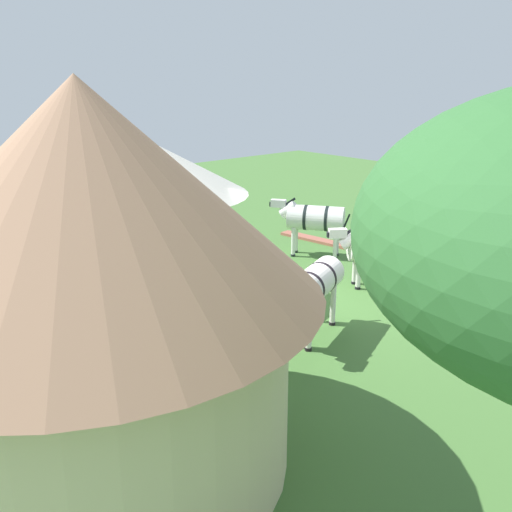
% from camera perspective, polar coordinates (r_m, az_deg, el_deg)
% --- Properties ---
extents(ground_plane, '(36.00, 36.00, 0.00)m').
position_cam_1_polar(ground_plane, '(12.36, 5.69, -4.66)').
color(ground_plane, '#426C31').
extents(thatched_hut, '(5.35, 5.35, 4.71)m').
position_cam_1_polar(thatched_hut, '(6.77, -16.09, -1.51)').
color(thatched_hut, beige).
rests_on(thatched_hut, ground_plane).
extents(shade_umbrella, '(4.23, 4.23, 3.41)m').
position_cam_1_polar(shade_umbrella, '(12.22, -10.82, 8.69)').
color(shade_umbrella, '#47312F').
rests_on(shade_umbrella, ground_plane).
extents(patio_dining_table, '(1.67, 1.08, 0.74)m').
position_cam_1_polar(patio_dining_table, '(12.73, -10.26, -1.01)').
color(patio_dining_table, silver).
rests_on(patio_dining_table, ground_plane).
extents(patio_chair_near_lawn, '(0.60, 0.61, 0.90)m').
position_cam_1_polar(patio_chair_near_lawn, '(14.02, -9.61, 0.18)').
color(patio_chair_near_lawn, silver).
rests_on(patio_chair_near_lawn, ground_plane).
extents(patio_chair_west_end, '(0.60, 0.60, 0.90)m').
position_cam_1_polar(patio_chair_west_end, '(12.95, -16.04, -1.78)').
color(patio_chair_west_end, silver).
rests_on(patio_chair_west_end, ground_plane).
extents(patio_chair_near_hut, '(0.59, 0.60, 0.90)m').
position_cam_1_polar(patio_chair_near_hut, '(11.54, -10.33, -3.75)').
color(patio_chair_near_hut, white).
rests_on(patio_chair_near_hut, ground_plane).
extents(patio_chair_east_end, '(0.61, 0.61, 0.90)m').
position_cam_1_polar(patio_chair_east_end, '(12.52, -4.38, -1.78)').
color(patio_chair_east_end, white).
rests_on(patio_chair_east_end, ground_plane).
extents(guest_beside_umbrella, '(0.32, 0.53, 1.55)m').
position_cam_1_polar(guest_beside_umbrella, '(14.35, -12.12, 2.16)').
color(guest_beside_umbrella, black).
rests_on(guest_beside_umbrella, ground_plane).
extents(guest_behind_table, '(0.22, 0.56, 1.56)m').
position_cam_1_polar(guest_behind_table, '(11.98, -2.10, -0.56)').
color(guest_behind_table, black).
rests_on(guest_behind_table, ground_plane).
extents(zebra_nearest_camera, '(1.88, 1.43, 1.57)m').
position_cam_1_polar(zebra_nearest_camera, '(15.22, 5.79, 3.73)').
color(zebra_nearest_camera, silver).
rests_on(zebra_nearest_camera, ground_plane).
extents(zebra_by_umbrella, '(1.15, 2.18, 1.56)m').
position_cam_1_polar(zebra_by_umbrella, '(10.46, 5.69, -2.96)').
color(zebra_by_umbrella, silver).
rests_on(zebra_by_umbrella, ground_plane).
extents(zebra_toward_hut, '(1.62, 1.98, 1.47)m').
position_cam_1_polar(zebra_toward_hut, '(13.28, 12.56, 0.87)').
color(zebra_toward_hut, silver).
rests_on(zebra_toward_hut, ground_plane).
extents(brick_patio_kerb, '(2.82, 0.69, 0.08)m').
position_cam_1_polar(brick_patio_kerb, '(16.75, 6.57, 1.50)').
color(brick_patio_kerb, '#9B5746').
rests_on(brick_patio_kerb, ground_plane).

